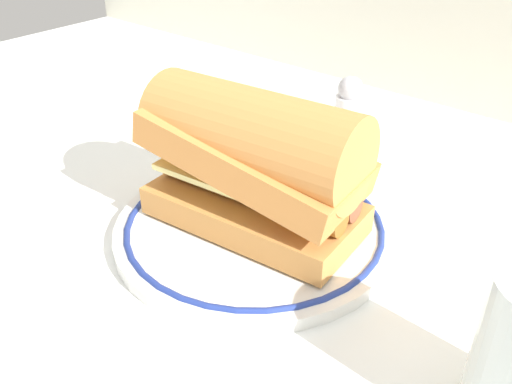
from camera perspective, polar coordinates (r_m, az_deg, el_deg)
The scene contains 4 objects.
ground_plane at distance 0.53m, azimuth -0.74°, elevation -4.03°, with size 1.50×1.50×0.00m, color white.
plate at distance 0.52m, azimuth 0.00°, elevation -3.48°, with size 0.26×0.26×0.01m.
sausage_sandwich at distance 0.49m, azimuth 0.00°, elevation 3.41°, with size 0.20×0.11×0.13m.
salt_shaker at distance 0.70m, azimuth 9.32°, elevation 8.31°, with size 0.03×0.03×0.08m.
Camera 1 is at (0.28, -0.33, 0.31)m, focal length 39.69 mm.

